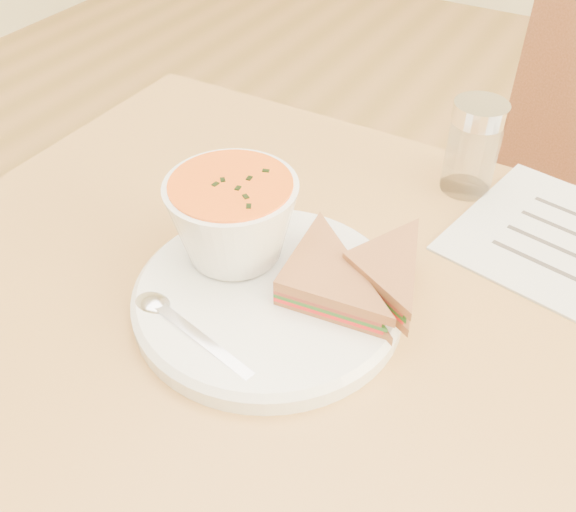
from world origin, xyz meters
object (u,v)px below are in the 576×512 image
Objects in this scene: chair_far at (522,292)px; condiment_shaker at (473,147)px; plate at (269,297)px; soup_bowl at (233,222)px.

condiment_shaker is at bearing 86.50° from chair_far.
plate is 0.31m from condiment_shaker.
chair_far reaches higher than condiment_shaker.
soup_bowl is at bearing 154.27° from plate.
plate is 2.03× the size of soup_bowl.
plate is 0.08m from soup_bowl.
chair_far is 0.62m from plate.
soup_bowl is at bearing 81.69° from chair_far.
soup_bowl is (-0.06, 0.03, 0.05)m from plate.
soup_bowl is (-0.24, -0.47, 0.37)m from chair_far.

